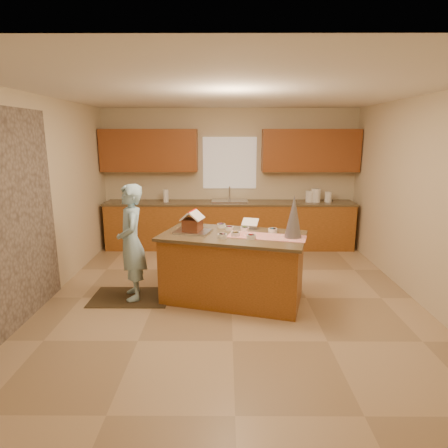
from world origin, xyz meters
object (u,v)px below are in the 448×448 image
(boy, at_px, (131,242))
(gingerbread_house, at_px, (192,223))
(island_base, at_px, (233,269))
(tinsel_tree, at_px, (294,217))

(boy, height_order, gingerbread_house, boy)
(island_base, bearing_deg, gingerbread_house, -174.81)
(island_base, xyz_separation_m, tinsel_tree, (0.76, -0.16, 0.75))
(gingerbread_house, bearing_deg, boy, -175.92)
(island_base, distance_m, gingerbread_house, 0.82)
(tinsel_tree, xyz_separation_m, gingerbread_house, (-1.30, 0.26, -0.14))
(island_base, height_order, gingerbread_house, gingerbread_house)
(boy, xyz_separation_m, gingerbread_house, (0.82, 0.06, 0.25))
(tinsel_tree, relative_size, boy, 0.35)
(tinsel_tree, height_order, gingerbread_house, tinsel_tree)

